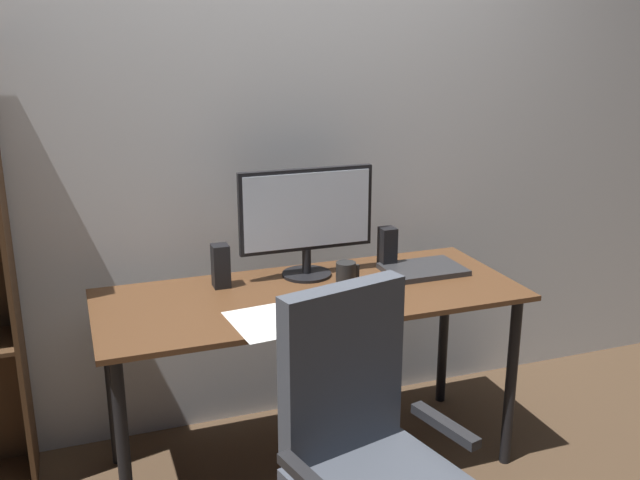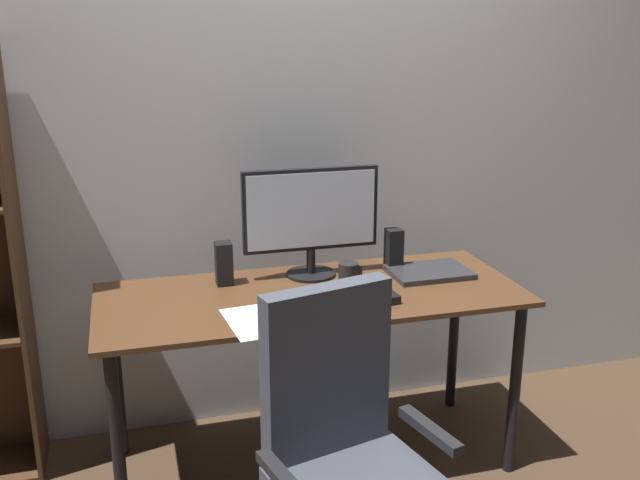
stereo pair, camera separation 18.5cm
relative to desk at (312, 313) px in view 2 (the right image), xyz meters
name	(u,v)px [view 2 (the right image)]	position (x,y,z in m)	size (l,w,h in m)	color
ground_plane	(312,461)	(0.00, 0.00, -0.65)	(12.00, 12.00, 0.00)	#4C3826
back_wall	(281,128)	(0.00, 0.50, 0.65)	(6.40, 0.10, 2.60)	silver
desk	(312,313)	(0.00, 0.00, 0.00)	(1.61, 0.66, 0.74)	#56351E
monitor	(311,215)	(0.05, 0.19, 0.34)	(0.55, 0.20, 0.44)	black
keyboard	(324,306)	(0.00, -0.17, 0.10)	(0.29, 0.11, 0.02)	black
mouse	(388,297)	(0.25, -0.16, 0.10)	(0.06, 0.10, 0.03)	black
coffee_mug	(349,274)	(0.16, 0.04, 0.13)	(0.09, 0.08, 0.09)	black
laptop	(429,272)	(0.51, 0.07, 0.10)	(0.32, 0.23, 0.02)	#2D2D30
speaker_left	(224,264)	(-0.31, 0.18, 0.17)	(0.06, 0.07, 0.17)	black
speaker_right	(394,249)	(0.40, 0.18, 0.17)	(0.06, 0.07, 0.17)	black
paper_sheet	(259,321)	(-0.25, -0.22, 0.09)	(0.21, 0.30, 0.00)	white
office_chair	(350,480)	(-0.10, -0.78, -0.19)	(0.57, 0.56, 1.01)	#232326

